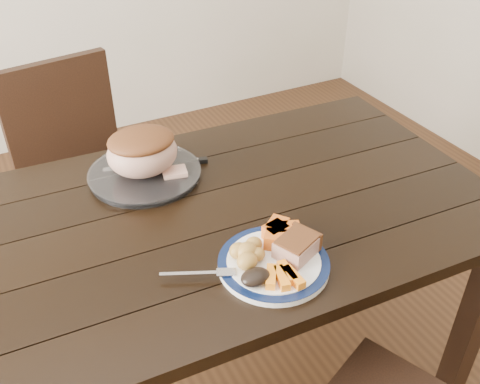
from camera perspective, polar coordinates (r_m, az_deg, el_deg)
name	(u,v)px	position (r m, az deg, el deg)	size (l,w,h in m)	color
ground	(217,379)	(2.01, -2.42, -19.31)	(4.00, 4.00, 0.00)	#472B16
dining_table	(212,237)	(1.53, -3.02, -4.80)	(1.64, 0.97, 0.75)	black
chair_far	(81,171)	(2.14, -16.62, 2.15)	(0.49, 0.49, 0.93)	black
dinner_plate	(274,264)	(1.30, 3.60, -7.67)	(0.27, 0.27, 0.02)	white
plate_rim	(274,261)	(1.29, 3.61, -7.39)	(0.27, 0.27, 0.02)	#0B1637
serving_platter	(145,175)	(1.63, -10.10, 1.83)	(0.33, 0.33, 0.02)	white
pork_slice	(297,247)	(1.30, 6.06, -5.84)	(0.10, 0.08, 0.04)	tan
roasted_potatoes	(248,253)	(1.27, 0.81, -6.51)	(0.09, 0.09, 0.05)	gold
carrot_batons	(283,276)	(1.24, 4.65, -8.93)	(0.08, 0.09, 0.02)	orange
pumpkin_wedges	(279,233)	(1.34, 4.23, -4.36)	(0.11, 0.11, 0.04)	orange
dark_mushroom	(255,277)	(1.22, 1.66, -9.06)	(0.07, 0.05, 0.03)	black
fork	(204,274)	(1.26, -3.89, -8.67)	(0.17, 0.09, 0.00)	silver
roast_joint	(142,153)	(1.59, -10.37, 4.13)	(0.21, 0.18, 0.14)	tan
cut_slice	(175,173)	(1.59, -6.98, 2.08)	(0.07, 0.06, 0.02)	tan
carving_knife	(176,164)	(1.67, -6.88, 3.01)	(0.31, 0.10, 0.01)	silver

